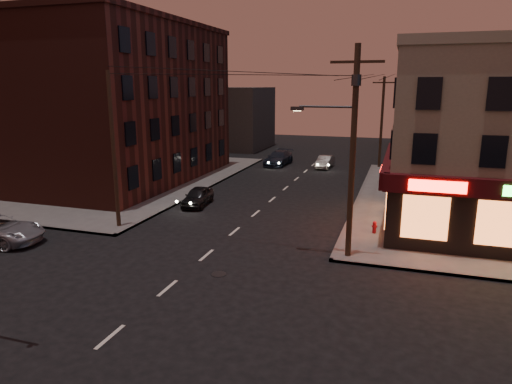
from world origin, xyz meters
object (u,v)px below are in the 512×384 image
at_px(sedan_far, 278,158).
at_px(fire_hydrant, 374,227).
at_px(sedan_near, 198,196).
at_px(sedan_mid, 325,162).

xyz_separation_m(sedan_far, fire_hydrant, (11.30, -20.83, -0.20)).
distance_m(sedan_near, sedan_mid, 18.66).
distance_m(sedan_mid, fire_hydrant, 21.59).
bearing_deg(fire_hydrant, sedan_far, 118.47).
xyz_separation_m(sedan_near, sedan_mid, (6.04, 17.65, -0.03)).
height_order(sedan_near, sedan_far, sedan_far).
height_order(sedan_near, fire_hydrant, sedan_near).
xyz_separation_m(sedan_mid, fire_hydrant, (6.31, -20.65, -0.09)).
bearing_deg(sedan_far, sedan_mid, 1.68).
height_order(sedan_mid, sedan_far, sedan_far).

